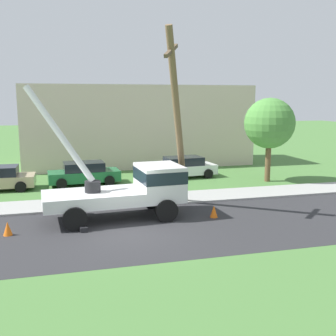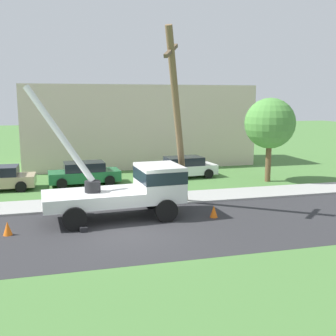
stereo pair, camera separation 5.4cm
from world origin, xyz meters
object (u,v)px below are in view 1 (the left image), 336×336
traffic_cone_behind (8,229)px  roadside_tree_near (269,124)px  utility_truck (132,187)px  traffic_cone_ahead (214,211)px  parked_sedan_white (184,167)px  leaning_utility_pole (178,120)px  parked_sedan_green (84,173)px

traffic_cone_behind → roadside_tree_near: bearing=24.9°
utility_truck → traffic_cone_ahead: size_ratio=12.33×
roadside_tree_near → utility_truck: bearing=-149.9°
utility_truck → traffic_cone_ahead: utility_truck is taller
utility_truck → parked_sedan_white: size_ratio=1.52×
leaning_utility_pole → parked_sedan_green: size_ratio=1.90×
traffic_cone_ahead → traffic_cone_behind: (-8.83, -0.23, 0.00)m
utility_truck → traffic_cone_behind: utility_truck is taller
leaning_utility_pole → parked_sedan_green: leaning_utility_pole is taller
parked_sedan_green → parked_sedan_white: size_ratio=0.99×
leaning_utility_pole → traffic_cone_ahead: size_ratio=15.25×
parked_sedan_green → parked_sedan_white: (6.77, 0.61, 0.00)m
utility_truck → traffic_cone_behind: (-5.25, -1.29, -1.13)m
traffic_cone_behind → traffic_cone_ahead: bearing=1.5°
traffic_cone_ahead → parked_sedan_white: (1.47, 9.55, 0.43)m
parked_sedan_green → roadside_tree_near: (11.69, -2.09, 3.07)m
leaning_utility_pole → parked_sedan_white: size_ratio=1.88×
parked_sedan_white → leaning_utility_pole: bearing=-109.1°
traffic_cone_behind → parked_sedan_green: bearing=68.9°
leaning_utility_pole → utility_truck: bearing=-165.9°
utility_truck → parked_sedan_green: size_ratio=1.54×
parked_sedan_green → parked_sedan_white: 6.79m
traffic_cone_ahead → parked_sedan_white: parked_sedan_white is taller
traffic_cone_behind → parked_sedan_white: bearing=43.5°
parked_sedan_green → parked_sedan_white: bearing=5.2°
leaning_utility_pole → roadside_tree_near: bearing=34.2°
roadside_tree_near → traffic_cone_behind: bearing=-155.1°
roadside_tree_near → parked_sedan_green: bearing=169.8°
roadside_tree_near → leaning_utility_pole: bearing=-145.8°
leaning_utility_pole → traffic_cone_behind: bearing=-166.1°
utility_truck → parked_sedan_white: 9.90m
traffic_cone_ahead → roadside_tree_near: roadside_tree_near is taller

